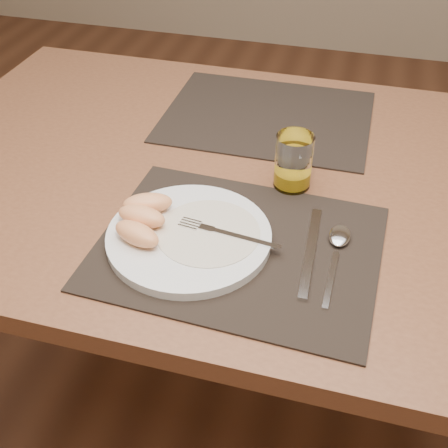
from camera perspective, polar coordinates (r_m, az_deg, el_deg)
ground at (r=1.63m, az=1.93°, el=-16.99°), size 5.00×5.00×0.00m
table at (r=1.14m, az=2.64°, el=1.86°), size 1.40×0.90×0.75m
placemat_near at (r=0.91m, az=1.47°, el=-2.35°), size 0.46×0.37×0.00m
placemat_far at (r=1.28m, az=4.41°, el=10.86°), size 0.45×0.35×0.00m
plate at (r=0.92m, az=-3.57°, el=-1.30°), size 0.27×0.27×0.02m
plate_dressing at (r=0.91m, az=-1.61°, el=-0.81°), size 0.17×0.17×0.00m
fork at (r=0.91m, az=-0.40°, el=-0.81°), size 0.18×0.04×0.00m
knife at (r=0.90m, az=8.63°, el=-3.50°), size 0.02×0.22×0.01m
spoon at (r=0.93m, az=11.55°, el=-1.78°), size 0.04×0.19×0.01m
juice_glass at (r=1.03m, az=7.05°, el=6.10°), size 0.07×0.07×0.10m
grapefruit_wedges at (r=0.93m, az=-8.31°, el=0.67°), size 0.10×0.15×0.03m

